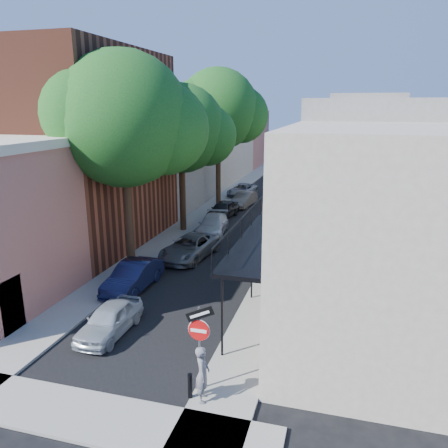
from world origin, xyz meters
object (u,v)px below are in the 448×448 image
Objects in this scene: parked_car_f at (244,199)px; oak_near at (133,122)px; sign_post at (199,334)px; oak_mid at (187,131)px; oak_far at (224,111)px; pedestrian at (202,374)px; parked_car_c at (190,247)px; parked_car_g at (242,190)px; parked_car_d at (213,225)px; parked_car_b at (133,276)px; parked_car_a at (110,320)px; parked_car_e at (223,210)px; bollard at (190,386)px.

oak_near is at bearing -90.43° from parked_car_f.
oak_mid is at bearing 110.86° from sign_post.
oak_far is 6.74× the size of pedestrian.
sign_post reaches higher than parked_car_c.
oak_mid is 2.60× the size of parked_car_f.
parked_car_g is at bearing 79.55° from oak_far.
sign_post is 0.67× the size of parked_car_d.
oak_far reaches higher than parked_car_b.
pedestrian is (4.98, -17.40, 0.36)m from parked_car_d.
parked_car_f is (0.00, 23.43, 0.04)m from parked_car_a.
parked_car_c is 9.77m from parked_car_e.
bollard is 0.20× the size of parked_car_f.
sign_post reaches higher than parked_car_a.
parked_car_c is 1.18× the size of parked_car_e.
oak_near is 10.67m from parked_car_d.
oak_mid is at bearing -86.41° from parked_car_g.
parked_car_e is at bearing -79.54° from parked_car_g.
parked_car_c is (-4.40, 12.17, 0.13)m from bollard.
oak_near is 18.26m from parked_car_f.
oak_mid is (-0.05, 7.97, -0.82)m from oak_near.
parked_car_g is at bearing 91.58° from parked_car_b.
oak_mid is 2.47× the size of parked_car_b.
sign_post is at bearing -48.43° from parked_car_b.
sign_post is 0.84× the size of parked_car_a.
parked_car_c is at bearing 109.87° from bollard.
parked_car_b is at bearing 127.56° from bollard.
oak_near is 10.13m from parked_car_a.
sign_post is 1.16m from pedestrian.
oak_far reaches higher than oak_near.
sign_post reaches higher than pedestrian.
parked_car_b is 10.31m from parked_car_d.
parked_car_f is at bearing 97.49° from parked_car_c.
oak_mid is 8.71m from parked_car_c.
parked_car_d is at bearing -78.49° from parked_car_g.
oak_near is 7.71m from parked_car_b.
parked_car_c is at bearing -83.69° from parked_car_f.
oak_near is at bearing -110.04° from parked_car_d.
parked_car_e is 1.02× the size of parked_car_f.
parked_car_f is at bearing -10.35° from oak_far.
parked_car_a is at bearing 145.88° from bollard.
oak_far is at bearing -1.70° from pedestrian.
oak_far is 3.34× the size of parked_car_a.
parked_car_b is at bearing 105.10° from parked_car_a.
sign_post reaches higher than parked_car_g.
oak_far is at bearing -93.29° from parked_car_g.
parked_car_g is (0.82, 13.13, -6.45)m from oak_mid.
parked_car_f is at bearing 82.03° from parked_car_d.
sign_post is 12.63m from parked_car_c.
oak_far is at bearing 105.12° from parked_car_c.
pedestrian is at bearing -62.90° from sign_post.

